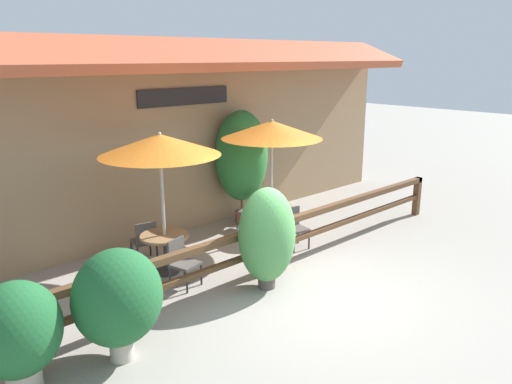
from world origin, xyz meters
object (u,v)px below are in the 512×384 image
Objects in this scene: dining_table_near at (165,242)px; chair_near_wallside at (145,240)px; chair_middle_wallside at (251,210)px; chair_middle_streetside at (294,226)px; potted_plant_entrance_palm at (267,236)px; patio_umbrella_middle at (272,130)px; potted_plant_broad_leaf at (118,298)px; chair_near_streetside at (182,261)px; potted_plant_tall_tropical at (241,157)px; potted_plant_small_flowering at (18,332)px; patio_umbrella_near at (160,145)px; dining_table_middle at (271,212)px.

chair_near_wallside is (-0.03, 0.66, -0.12)m from dining_table_near.
chair_middle_streetside is at bearing 75.27° from chair_middle_wallside.
potted_plant_entrance_palm reaches higher than chair_middle_streetside.
patio_umbrella_middle reaches higher than dining_table_near.
potted_plant_broad_leaf reaches higher than chair_near_wallside.
dining_table_near is at bearing 67.63° from chair_near_streetside.
chair_middle_wallside is (0.09, 1.42, 0.00)m from chair_middle_streetside.
potted_plant_entrance_palm is 2.85m from potted_plant_broad_leaf.
potted_plant_tall_tropical is at bearing 94.43° from chair_middle_streetside.
chair_near_wallside is 3.22m from potted_plant_broad_leaf.
chair_middle_streetside is at bearing -97.39° from potted_plant_tall_tropical.
potted_plant_tall_tropical is at bearing 25.78° from potted_plant_small_flowering.
dining_table_near is at bearing 176.13° from chair_middle_streetside.
dining_table_near is 0.50× the size of potted_plant_entrance_palm.
patio_umbrella_middle is at bearing 176.87° from chair_near_wallside.
patio_umbrella_near is 1.00× the size of patio_umbrella_middle.
dining_table_middle is 6.00m from potted_plant_small_flowering.
chair_near_streetside is 2.84m from dining_table_middle.
chair_near_wallside is 3.38m from patio_umbrella_middle.
chair_near_streetside is 3.13m from chair_middle_wallside.
chair_middle_wallside is at bearing 13.92° from dining_table_near.
chair_near_wallside reaches higher than dining_table_near.
patio_umbrella_middle is at bearing -100.47° from potted_plant_tall_tropical.
patio_umbrella_middle is at bearing 99.79° from chair_middle_streetside.
chair_middle_wallside is 0.55× the size of potted_plant_broad_leaf.
chair_near_streetside is at bearing 34.30° from potted_plant_broad_leaf.
dining_table_middle is 0.33× the size of potted_plant_tall_tropical.
patio_umbrella_near is 1.70× the size of potted_plant_broad_leaf.
potted_plant_entrance_palm reaches higher than dining_table_middle.
potted_plant_broad_leaf is at bearing -147.30° from potted_plant_tall_tropical.
potted_plant_entrance_palm is at bearing 123.25° from chair_near_wallside.
potted_plant_tall_tropical is at bearing 79.53° from dining_table_middle.
dining_table_middle is 4.97m from potted_plant_broad_leaf.
potted_plant_small_flowering reaches higher than chair_near_wallside.
chair_middle_streetside is 0.55× the size of potted_plant_broad_leaf.
patio_umbrella_middle is (2.70, -0.70, 1.90)m from chair_near_wallside.
patio_umbrella_middle is at bearing -63.43° from dining_table_middle.
patio_umbrella_middle is at bearing 16.24° from potted_plant_small_flowering.
chair_middle_wallside is (2.83, 1.34, 0.00)m from chair_near_streetside.
chair_near_wallside is 3.88m from potted_plant_small_flowering.
potted_plant_small_flowering is 0.52× the size of potted_plant_tall_tropical.
patio_umbrella_near reaches higher than chair_middle_wallside.
dining_table_middle is at bearing 99.79° from chair_middle_streetside.
chair_middle_streetside is at bearing -15.68° from patio_umbrella_near.
dining_table_near is 1.06× the size of chair_middle_streetside.
chair_middle_wallside is (0.06, 0.71, -0.12)m from dining_table_middle.
dining_table_middle is (2.70, -0.70, 0.12)m from chair_near_wallside.
dining_table_middle is (2.67, -0.03, 0.00)m from dining_table_near.
dining_table_middle is at bearing 176.87° from chair_near_wallside.
potted_plant_entrance_palm is (0.95, -2.36, 0.48)m from chair_near_wallside.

